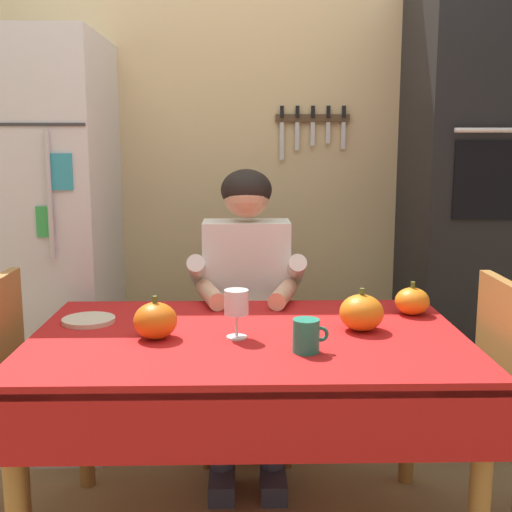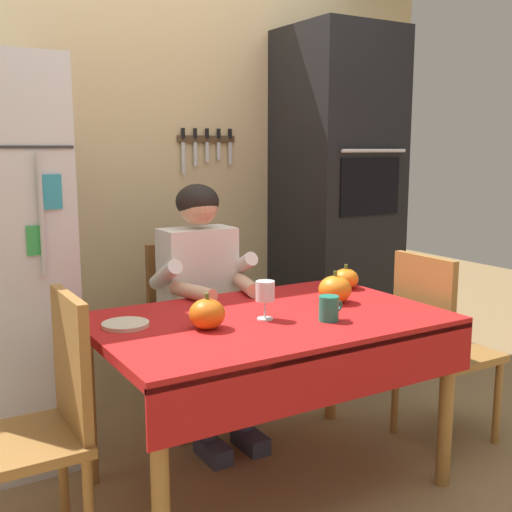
# 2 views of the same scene
# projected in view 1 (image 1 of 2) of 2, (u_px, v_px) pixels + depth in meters

# --- Properties ---
(back_wall_assembly) EXTENTS (3.70, 0.13, 2.60)m
(back_wall_assembly) POSITION_uv_depth(u_px,v_px,m) (255.00, 153.00, 3.26)
(back_wall_assembly) COLOR #D1B784
(back_wall_assembly) RESTS_ON ground
(refrigerator) EXTENTS (0.68, 0.71, 1.80)m
(refrigerator) POSITION_uv_depth(u_px,v_px,m) (34.00, 245.00, 2.92)
(refrigerator) COLOR silver
(refrigerator) RESTS_ON ground
(wall_oven) EXTENTS (0.60, 0.64, 2.10)m
(wall_oven) POSITION_uv_depth(u_px,v_px,m) (476.00, 209.00, 2.98)
(wall_oven) COLOR black
(wall_oven) RESTS_ON ground
(dining_table) EXTENTS (1.40, 0.90, 0.74)m
(dining_table) POSITION_uv_depth(u_px,v_px,m) (248.00, 361.00, 2.12)
(dining_table) COLOR #9E6B33
(dining_table) RESTS_ON ground
(chair_behind_person) EXTENTS (0.40, 0.40, 0.93)m
(chair_behind_person) POSITION_uv_depth(u_px,v_px,m) (247.00, 333.00, 2.92)
(chair_behind_person) COLOR brown
(chair_behind_person) RESTS_ON ground
(seated_person) EXTENTS (0.47, 0.55, 1.25)m
(seated_person) POSITION_uv_depth(u_px,v_px,m) (247.00, 294.00, 2.70)
(seated_person) COLOR #38384C
(seated_person) RESTS_ON ground
(coffee_mug) EXTENTS (0.11, 0.08, 0.10)m
(coffee_mug) POSITION_uv_depth(u_px,v_px,m) (307.00, 336.00, 1.94)
(coffee_mug) COLOR #237F66
(coffee_mug) RESTS_ON dining_table
(wine_glass) EXTENTS (0.08, 0.08, 0.16)m
(wine_glass) POSITION_uv_depth(u_px,v_px,m) (236.00, 304.00, 2.06)
(wine_glass) COLOR white
(wine_glass) RESTS_ON dining_table
(pumpkin_large) EXTENTS (0.15, 0.15, 0.14)m
(pumpkin_large) POSITION_uv_depth(u_px,v_px,m) (361.00, 313.00, 2.16)
(pumpkin_large) COLOR orange
(pumpkin_large) RESTS_ON dining_table
(pumpkin_medium) EXTENTS (0.14, 0.14, 0.14)m
(pumpkin_medium) POSITION_uv_depth(u_px,v_px,m) (155.00, 321.00, 2.07)
(pumpkin_medium) COLOR orange
(pumpkin_medium) RESTS_ON dining_table
(pumpkin_small) EXTENTS (0.12, 0.12, 0.12)m
(pumpkin_small) POSITION_uv_depth(u_px,v_px,m) (412.00, 301.00, 2.36)
(pumpkin_small) COLOR orange
(pumpkin_small) RESTS_ON dining_table
(serving_tray) EXTENTS (0.18, 0.18, 0.02)m
(serving_tray) POSITION_uv_depth(u_px,v_px,m) (89.00, 320.00, 2.26)
(serving_tray) COLOR beige
(serving_tray) RESTS_ON dining_table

